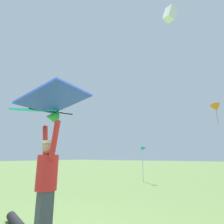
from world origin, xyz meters
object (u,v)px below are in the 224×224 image
object	(u,v)px
spare_kite_bag	(16,222)
marker_flag	(144,150)
kite_flyer_person	(46,183)
distant_kite_orange_low_right	(216,108)
distant_kite_white_far_center	(170,14)
held_stunt_kite	(47,108)

from	to	relation	value
spare_kite_bag	marker_flag	xyz separation A→B (m)	(-0.78, 7.55, 1.60)
kite_flyer_person	distant_kite_orange_low_right	world-z (taller)	distant_kite_orange_low_right
distant_kite_orange_low_right	distant_kite_white_far_center	xyz separation A→B (m)	(-1.36, -8.71, 5.53)
kite_flyer_person	held_stunt_kite	world-z (taller)	held_stunt_kite
distant_kite_orange_low_right	spare_kite_bag	world-z (taller)	distant_kite_orange_low_right
spare_kite_bag	marker_flag	world-z (taller)	marker_flag
held_stunt_kite	marker_flag	size ratio (longest dim) A/B	1.00
distant_kite_white_far_center	marker_flag	size ratio (longest dim) A/B	0.62
held_stunt_kite	distant_kite_orange_low_right	xyz separation A→B (m)	(0.95, 18.68, 3.93)
held_stunt_kite	spare_kite_bag	world-z (taller)	held_stunt_kite
distant_kite_orange_low_right	spare_kite_bag	bearing A→B (deg)	-96.58
kite_flyer_person	marker_flag	size ratio (longest dim) A/B	0.99
kite_flyer_person	distant_kite_orange_low_right	size ratio (longest dim) A/B	0.86
held_stunt_kite	spare_kite_bag	xyz separation A→B (m)	(-1.17, 0.32, -2.10)
held_stunt_kite	distant_kite_orange_low_right	bearing A→B (deg)	87.10
held_stunt_kite	spare_kite_bag	distance (m)	2.42
distant_kite_white_far_center	spare_kite_bag	bearing A→B (deg)	-94.49
spare_kite_bag	marker_flag	distance (m)	7.75
distant_kite_white_far_center	spare_kite_bag	size ratio (longest dim) A/B	1.23
kite_flyer_person	distant_kite_orange_low_right	distance (m)	19.32
marker_flag	spare_kite_bag	bearing A→B (deg)	-84.10
held_stunt_kite	distant_kite_white_far_center	world-z (taller)	distant_kite_white_far_center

